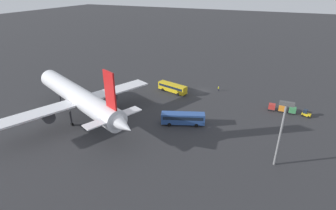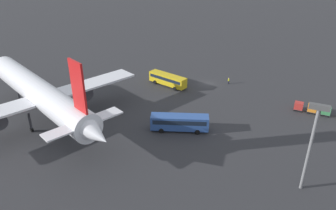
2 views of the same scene
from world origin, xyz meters
TOP-DOWN VIEW (x-y plane):
  - ground_plane at (0.00, 0.00)m, footprint 600.00×600.00m
  - airplane at (25.18, 34.85)m, footprint 48.12×41.41m
  - shuttle_bus_near at (9.49, 5.38)m, footprint 11.43×5.26m
  - shuttle_bus_far at (-2.37, 25.60)m, footprint 12.08×6.74m
  - worker_person at (-5.22, -2.60)m, footprint 0.38×0.38m
  - cargo_cart_green at (-29.88, 6.13)m, footprint 2.00×1.69m
  - cargo_cart_orange at (-26.98, 6.04)m, footprint 2.00×1.69m
  - cargo_cart_red at (-24.08, 6.12)m, footprint 2.00×1.69m
  - light_pole at (-26.87, 33.95)m, footprint 2.80×0.70m

SIDE VIEW (x-z plane):
  - ground_plane at x=0.00m, z-range 0.00..0.00m
  - worker_person at x=-5.22m, z-range 0.00..1.74m
  - cargo_cart_green at x=-29.88m, z-range 0.16..2.22m
  - cargo_cart_orange at x=-26.98m, z-range 0.16..2.22m
  - cargo_cart_red at x=-24.08m, z-range 0.16..2.22m
  - shuttle_bus_near at x=9.49m, z-range 0.32..3.42m
  - shuttle_bus_far at x=-2.37m, z-range 0.33..3.72m
  - airplane at x=25.18m, z-range -2.31..16.39m
  - light_pole at x=-26.87m, z-range 1.90..16.86m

